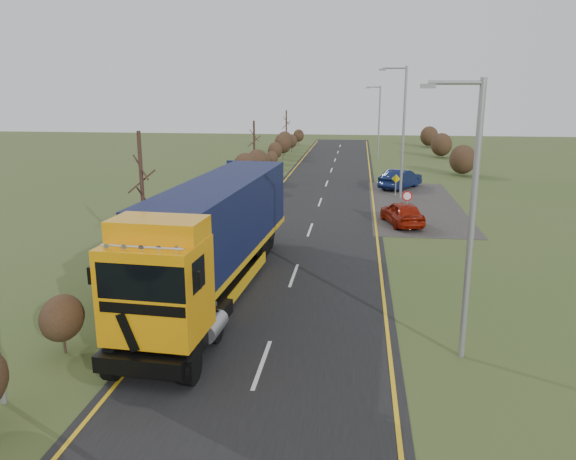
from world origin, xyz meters
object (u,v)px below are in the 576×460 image
at_px(car_red_hatchback, 402,213).
at_px(streetlight_near, 469,212).
at_px(lorry, 215,231).
at_px(speed_sign, 407,202).
at_px(car_blue_sedan, 401,179).

height_order(car_red_hatchback, streetlight_near, streetlight_near).
distance_m(lorry, streetlight_near, 9.81).
height_order(lorry, car_red_hatchback, lorry).
height_order(car_red_hatchback, speed_sign, speed_sign).
xyz_separation_m(lorry, car_blue_sedan, (8.76, 24.71, -1.69)).
height_order(streetlight_near, speed_sign, streetlight_near).
relative_size(car_red_hatchback, car_blue_sedan, 0.89).
xyz_separation_m(lorry, speed_sign, (8.21, 11.81, -1.02)).
distance_m(car_red_hatchback, speed_sign, 0.86).
bearing_deg(speed_sign, car_red_hatchback, 117.23).
height_order(car_blue_sedan, streetlight_near, streetlight_near).
relative_size(lorry, streetlight_near, 1.94).
xyz_separation_m(car_red_hatchback, speed_sign, (0.21, -0.41, 0.73)).
relative_size(car_blue_sedan, streetlight_near, 0.58).
bearing_deg(streetlight_near, car_red_hatchback, 91.74).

